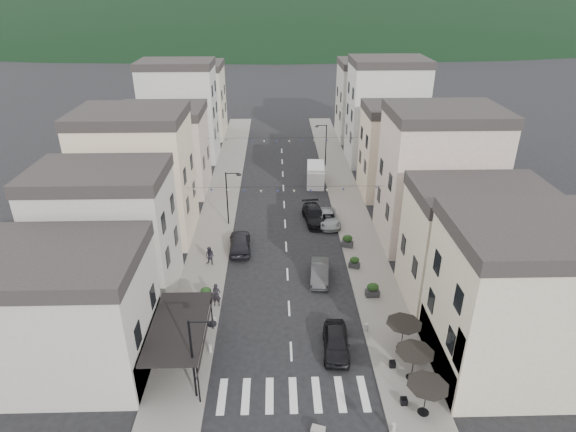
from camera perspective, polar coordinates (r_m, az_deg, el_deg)
name	(u,v)px	position (r m, az deg, el deg)	size (l,w,h in m)	color
ground	(294,421)	(31.23, 0.76, -23.10)	(700.00, 700.00, 0.00)	black
sidewalk_left	(221,201)	(57.84, -7.93, 1.73)	(4.00, 76.00, 0.12)	slate
sidewalk_right	(346,200)	(58.08, 6.95, 1.90)	(4.00, 76.00, 0.12)	slate
hill_backdrop	(276,24)	(321.29, -1.48, 21.81)	(640.00, 360.00, 70.00)	black
boutique_building	(53,319)	(35.25, -26.13, -10.87)	(12.00, 8.00, 8.00)	#A8A49A
bistro_building	(521,308)	(34.36, 25.86, -9.78)	(10.00, 8.00, 10.00)	#BBAE94
boutique_awning	(182,327)	(33.26, -12.46, -12.76)	(3.77, 7.50, 3.28)	black
buildings_row_left	(166,138)	(62.24, -14.24, 8.91)	(10.20, 54.16, 14.00)	#A8A49A
buildings_row_right	(401,138)	(61.54, 13.21, 9.02)	(10.20, 54.16, 14.50)	#BBAE94
cafe_terrace	(414,355)	(32.64, 14.76, -15.67)	(2.50, 8.10, 2.53)	black
streetlamp_left_near	(196,352)	(30.38, -10.81, -15.50)	(1.70, 0.56, 6.00)	black
streetlamp_left_far	(229,193)	(50.74, -6.95, 2.72)	(1.70, 0.56, 6.00)	black
streetlamp_right_far	(324,141)	(67.76, 4.30, 8.86)	(1.70, 0.56, 6.00)	black
bollards	(291,352)	(34.79, 0.40, -15.78)	(11.66, 10.26, 0.60)	gray
bunting_near	(286,190)	(46.07, -0.26, 3.08)	(19.00, 0.28, 0.62)	black
bunting_far	(283,140)	(61.12, -0.61, 8.94)	(19.00, 0.28, 0.62)	black
parked_car_a	(336,342)	(35.16, 5.72, -14.65)	(1.82, 4.52, 1.54)	black
parked_car_b	(320,272)	(42.46, 3.77, -6.67)	(1.53, 4.38, 1.44)	#363739
parked_car_c	(328,218)	(51.94, 4.73, -0.27)	(2.26, 4.90, 1.36)	gray
parked_car_d	(315,215)	(52.30, 3.19, 0.10)	(2.19, 5.39, 1.56)	black
parked_car_e	(240,242)	(46.92, -5.71, -3.13)	(2.02, 5.02, 1.71)	black
delivery_van	(316,174)	(62.37, 3.29, 5.01)	(2.56, 5.63, 2.63)	silver
pedestrian_a	(216,295)	(39.29, -8.49, -9.25)	(0.72, 0.47, 1.98)	black
pedestrian_b	(210,256)	(44.72, -9.24, -4.70)	(0.87, 0.68, 1.80)	#25202B
concrete_block_a	(318,431)	(30.46, 3.58, -24.13)	(0.80, 0.50, 0.50)	gray
planter_la	(185,312)	(38.57, -12.13, -11.12)	(1.19, 0.94, 1.17)	#2D2D30
planter_lb	(206,293)	(40.39, -9.68, -9.02)	(1.11, 0.79, 1.12)	#313133
planter_ra	(373,290)	(40.72, 9.99, -8.61)	(1.15, 0.66, 1.26)	#29282B
planter_rb	(354,262)	(44.30, 7.87, -5.46)	(1.12, 0.89, 1.11)	#2D2D2F
planter_rc	(347,241)	(47.53, 7.05, -2.96)	(1.27, 0.94, 1.27)	#313134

